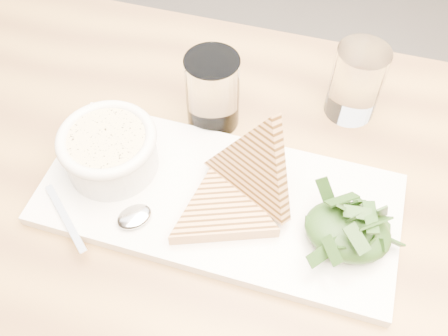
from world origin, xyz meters
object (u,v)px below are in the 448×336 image
(platter, at_px, (219,199))
(table_top, at_px, (191,253))
(glass_near, at_px, (213,92))
(soup_bowl, at_px, (111,154))
(glass_far, at_px, (356,82))

(platter, bearing_deg, table_top, -99.84)
(glass_near, bearing_deg, soup_bowl, -124.37)
(glass_near, bearing_deg, glass_far, 25.62)
(soup_bowl, relative_size, glass_near, 1.05)
(glass_near, bearing_deg, table_top, -77.38)
(soup_bowl, height_order, glass_near, glass_near)
(table_top, height_order, platter, platter)
(platter, relative_size, soup_bowl, 3.81)
(table_top, relative_size, platter, 2.82)
(platter, xyz_separation_m, glass_far, (0.12, 0.22, 0.05))
(glass_near, bearing_deg, platter, -66.63)
(platter, distance_m, soup_bowl, 0.15)
(table_top, xyz_separation_m, platter, (0.01, 0.07, 0.03))
(glass_near, xyz_separation_m, glass_far, (0.18, 0.09, -0.00))
(soup_bowl, bearing_deg, platter, 0.26)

